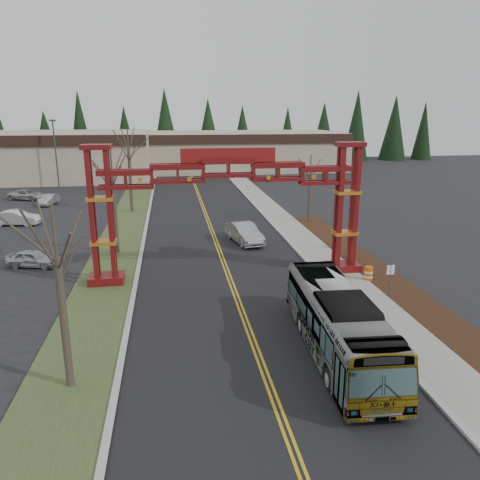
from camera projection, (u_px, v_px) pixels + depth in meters
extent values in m
plane|color=black|center=(303.00, 475.00, 14.37)|extent=(200.00, 200.00, 0.00)
cube|color=black|center=(218.00, 248.00, 38.20)|extent=(12.00, 110.00, 0.02)
cube|color=gold|center=(217.00, 248.00, 38.18)|extent=(0.12, 100.00, 0.01)
cube|color=gold|center=(220.00, 248.00, 38.21)|extent=(0.12, 100.00, 0.01)
cube|color=#B0AFAB|center=(291.00, 244.00, 39.06)|extent=(0.30, 110.00, 0.15)
cube|color=gray|center=(308.00, 244.00, 39.27)|extent=(2.60, 110.00, 0.14)
cube|color=black|center=(434.00, 317.00, 25.34)|extent=(2.60, 50.00, 0.12)
cube|color=#344623|center=(118.00, 252.00, 37.05)|extent=(4.00, 110.00, 0.08)
cube|color=#B0AFAB|center=(142.00, 251.00, 37.31)|extent=(0.30, 110.00, 0.15)
cube|color=#5B0C0E|center=(107.00, 279.00, 30.31)|extent=(2.20, 1.60, 0.60)
cube|color=#5B0C0E|center=(92.00, 216.00, 28.76)|extent=(0.28, 0.28, 8.00)
cube|color=#5B0C0E|center=(110.00, 215.00, 28.91)|extent=(0.28, 0.28, 8.00)
cube|color=#5B0C0E|center=(93.00, 213.00, 29.42)|extent=(0.28, 0.28, 8.00)
cube|color=#5B0C0E|center=(111.00, 213.00, 29.58)|extent=(0.28, 0.28, 8.00)
cube|color=orange|center=(104.00, 242.00, 29.65)|extent=(1.60, 1.10, 0.22)
cube|color=orange|center=(100.00, 199.00, 28.90)|extent=(1.60, 1.10, 0.22)
cube|color=#5B0C0E|center=(96.00, 147.00, 28.07)|extent=(1.80, 1.20, 0.30)
cube|color=#5B0C0E|center=(343.00, 267.00, 32.59)|extent=(2.20, 1.60, 0.60)
cube|color=#5B0C0E|center=(340.00, 208.00, 31.04)|extent=(0.28, 0.28, 8.00)
cube|color=#5B0C0E|center=(356.00, 208.00, 31.20)|extent=(0.28, 0.28, 8.00)
cube|color=#5B0C0E|center=(337.00, 206.00, 31.71)|extent=(0.28, 0.28, 8.00)
cube|color=#5B0C0E|center=(352.00, 206.00, 31.86)|extent=(0.28, 0.28, 8.00)
cube|color=orange|center=(345.00, 233.00, 31.93)|extent=(1.60, 1.10, 0.22)
cube|color=orange|center=(347.00, 192.00, 31.19)|extent=(1.60, 1.10, 0.22)
cube|color=#5B0C0E|center=(350.00, 144.00, 30.35)|extent=(1.80, 1.20, 0.30)
cube|color=#5B0C0E|center=(228.00, 166.00, 29.54)|extent=(16.00, 0.90, 1.00)
cube|color=#5B0C0E|center=(228.00, 180.00, 29.78)|extent=(16.00, 0.90, 0.60)
cube|color=maroon|center=(228.00, 155.00, 29.37)|extent=(6.00, 0.25, 0.90)
cube|color=tan|center=(9.00, 155.00, 77.75)|extent=(46.00, 22.00, 7.50)
cube|color=tan|center=(240.00, 150.00, 91.15)|extent=(38.00, 20.00, 7.00)
cube|color=black|center=(248.00, 139.00, 80.80)|extent=(38.00, 0.40, 1.60)
cylinder|color=#382D26|center=(2.00, 162.00, 96.46)|extent=(0.80, 0.80, 1.60)
cone|color=black|center=(42.00, 133.00, 96.16)|extent=(5.60, 5.60, 13.00)
cylinder|color=#382D26|center=(45.00, 161.00, 97.67)|extent=(0.80, 0.80, 1.60)
cone|color=black|center=(84.00, 133.00, 97.37)|extent=(5.60, 5.60, 13.00)
cylinder|color=#382D26|center=(87.00, 161.00, 98.89)|extent=(0.80, 0.80, 1.60)
cone|color=black|center=(126.00, 133.00, 98.59)|extent=(5.60, 5.60, 13.00)
cylinder|color=#382D26|center=(128.00, 160.00, 100.10)|extent=(0.80, 0.80, 1.60)
cone|color=black|center=(167.00, 132.00, 99.80)|extent=(5.60, 5.60, 13.00)
cylinder|color=#382D26|center=(168.00, 159.00, 101.31)|extent=(0.80, 0.80, 1.60)
cone|color=black|center=(207.00, 132.00, 101.01)|extent=(5.60, 5.60, 13.00)
cylinder|color=#382D26|center=(207.00, 159.00, 102.52)|extent=(0.80, 0.80, 1.60)
cone|color=black|center=(245.00, 132.00, 102.23)|extent=(5.60, 5.60, 13.00)
cylinder|color=#382D26|center=(245.00, 158.00, 103.74)|extent=(0.80, 0.80, 1.60)
cone|color=black|center=(283.00, 132.00, 103.44)|extent=(5.60, 5.60, 13.00)
cylinder|color=#382D26|center=(283.00, 158.00, 104.95)|extent=(0.80, 0.80, 1.60)
cone|color=black|center=(320.00, 131.00, 104.65)|extent=(5.60, 5.60, 13.00)
cylinder|color=#382D26|center=(319.00, 157.00, 106.16)|extent=(0.80, 0.80, 1.60)
cone|color=black|center=(356.00, 131.00, 105.86)|extent=(5.60, 5.60, 13.00)
cylinder|color=#382D26|center=(355.00, 157.00, 107.38)|extent=(0.80, 0.80, 1.60)
cone|color=black|center=(392.00, 131.00, 107.08)|extent=(5.60, 5.60, 13.00)
cylinder|color=#382D26|center=(390.00, 156.00, 108.59)|extent=(0.80, 0.80, 1.60)
cone|color=black|center=(426.00, 131.00, 108.29)|extent=(5.60, 5.60, 13.00)
cylinder|color=#382D26|center=(424.00, 156.00, 109.80)|extent=(0.80, 0.80, 1.60)
imported|color=#A9ADB1|center=(338.00, 323.00, 21.22)|extent=(3.11, 10.99, 3.03)
imported|color=#A5A8AD|center=(244.00, 233.00, 39.67)|extent=(2.84, 5.34, 1.67)
imported|color=silver|center=(33.00, 258.00, 33.53)|extent=(3.91, 2.35, 1.24)
imported|color=white|center=(16.00, 218.00, 45.81)|extent=(4.66, 2.09, 1.48)
imported|color=#ABAEB3|center=(49.00, 200.00, 55.90)|extent=(1.95, 3.94, 1.24)
imported|color=#BDBDBD|center=(27.00, 195.00, 59.16)|extent=(5.01, 3.50, 1.27)
cylinder|color=#382D26|center=(64.00, 324.00, 18.29)|extent=(0.32, 0.32, 5.50)
cylinder|color=#382D26|center=(54.00, 232.00, 17.30)|extent=(0.12, 0.12, 2.17)
cylinder|color=#382D26|center=(115.00, 216.00, 36.17)|extent=(0.32, 0.32, 5.99)
cylinder|color=#382D26|center=(111.00, 164.00, 35.11)|extent=(0.12, 0.12, 2.21)
cylinder|color=#382D26|center=(130.00, 182.00, 51.26)|extent=(0.34, 0.34, 6.75)
cylinder|color=#382D26|center=(128.00, 140.00, 50.08)|extent=(0.13, 0.13, 2.34)
cylinder|color=#382D26|center=(309.00, 199.00, 46.61)|extent=(0.29, 0.29, 4.85)
cylinder|color=#382D26|center=(311.00, 165.00, 45.73)|extent=(0.11, 0.11, 2.01)
cylinder|color=#3F3F44|center=(56.00, 155.00, 66.77)|extent=(0.21, 0.21, 9.50)
cube|color=#3F3F44|center=(52.00, 120.00, 65.48)|extent=(0.84, 0.42, 0.26)
cylinder|color=#3F3F44|center=(390.00, 282.00, 27.69)|extent=(0.06, 0.06, 2.09)
cube|color=white|center=(391.00, 270.00, 27.49)|extent=(0.48, 0.05, 0.57)
cylinder|color=#DC5B0C|center=(368.00, 274.00, 30.62)|extent=(0.53, 0.53, 1.02)
cylinder|color=white|center=(369.00, 272.00, 30.58)|extent=(0.55, 0.55, 0.12)
cylinder|color=white|center=(368.00, 276.00, 30.66)|extent=(0.55, 0.55, 0.12)
cylinder|color=#DC5B0C|center=(350.00, 254.00, 35.18)|extent=(0.50, 0.50, 0.95)
cylinder|color=white|center=(350.00, 252.00, 35.14)|extent=(0.52, 0.52, 0.11)
cylinder|color=white|center=(350.00, 255.00, 35.21)|extent=(0.52, 0.52, 0.11)
cylinder|color=#DC5B0C|center=(337.00, 244.00, 37.62)|extent=(0.51, 0.51, 0.98)
cylinder|color=white|center=(337.00, 242.00, 37.59)|extent=(0.53, 0.53, 0.12)
cylinder|color=white|center=(337.00, 246.00, 37.66)|extent=(0.53, 0.53, 0.12)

